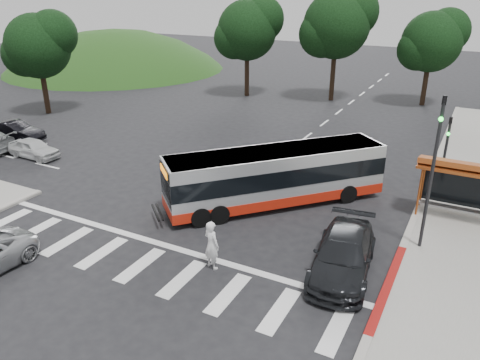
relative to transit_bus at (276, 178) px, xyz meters
The scene contains 18 objects.
ground 3.88m from the transit_bus, 132.84° to the right, with size 140.00×140.00×0.00m, color black.
sidewalk_east 10.18m from the transit_bus, 32.06° to the left, with size 4.00×40.00×0.12m, color gray.
curb_east 8.56m from the transit_bus, 39.28° to the left, with size 0.30×40.00×0.15m, color #9E9991.
curb_east_red 8.14m from the transit_bus, 35.37° to the right, with size 0.32×6.00×0.15m, color maroon.
hillside_nw 44.01m from the transit_bus, 141.55° to the left, with size 44.00×44.00×10.00m, color #1E3C13.
crosswalk_ladder 8.15m from the transit_bus, 107.79° to the right, with size 18.00×2.60×0.01m, color silver.
bus_shelter 8.75m from the transit_bus, 16.41° to the left, with size 4.20×1.60×2.86m.
traffic_signal_ne_tall 7.65m from the transit_bus, ahead, with size 0.18×0.37×6.50m.
traffic_signal_ne_short 9.29m from the transit_bus, 39.28° to the left, with size 0.18×0.37×4.00m.
tree_north_a 24.45m from the transit_bus, 100.57° to the left, with size 6.60×6.15×10.17m.
tree_north_b 26.02m from the transit_bus, 81.90° to the left, with size 5.72×5.33×8.43m.
tree_north_c 25.21m from the transit_bus, 120.02° to the left, with size 6.16×5.74×9.30m.
tree_west_a 25.84m from the transit_bus, 163.09° to the left, with size 5.72×5.33×8.43m.
transit_bus is the anchor object (origin of this frame).
pedestrian 6.45m from the transit_bus, 88.72° to the right, with size 0.73×0.48×2.01m, color white.
dark_sedan 6.49m from the transit_bus, 42.60° to the right, with size 2.13×5.25×1.52m, color black.
west_car_white 16.39m from the transit_bus, behind, with size 1.45×3.60×1.23m, color silver.
west_car_black 20.39m from the transit_bus, behind, with size 1.49×4.26×1.40m, color black.
Camera 1 is at (10.83, -17.10, 10.33)m, focal length 35.00 mm.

